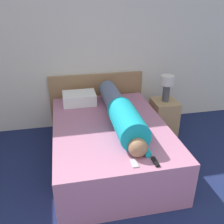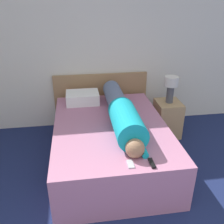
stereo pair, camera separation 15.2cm
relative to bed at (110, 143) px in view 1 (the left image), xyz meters
name	(u,v)px [view 1 (the left image)]	position (x,y,z in m)	size (l,w,h in m)	color
wall_back	(83,50)	(-0.19, 1.20, 1.01)	(5.76, 0.06, 2.60)	silver
bed	(110,143)	(0.00, 0.00, 0.00)	(1.45, 2.01, 0.58)	#B2708E
headboard	(97,100)	(0.00, 1.13, 0.17)	(1.57, 0.04, 0.91)	#A37A51
nightstand	(164,117)	(1.01, 0.58, 0.00)	(0.38, 0.42, 0.57)	tan
table_lamp	(167,85)	(1.01, 0.58, 0.56)	(0.21, 0.21, 0.42)	#4C4C51
person_lying	(121,113)	(0.15, 0.00, 0.44)	(0.34, 1.79, 0.34)	#936B4C
pillow_near_headboard	(79,98)	(-0.32, 0.76, 0.37)	(0.49, 0.36, 0.17)	white
tv_remote	(155,162)	(0.29, -0.88, 0.30)	(0.04, 0.15, 0.02)	black
cell_phone	(134,163)	(0.08, -0.86, 0.30)	(0.06, 0.13, 0.01)	#B2B7BC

